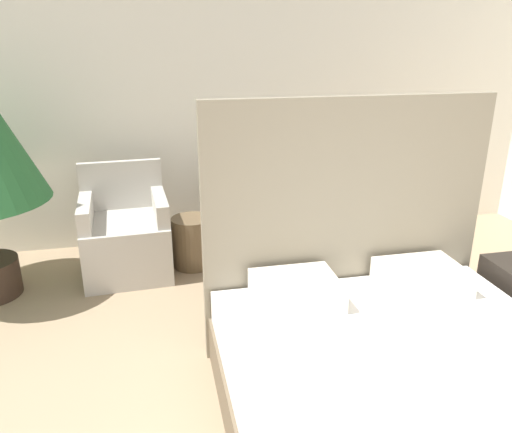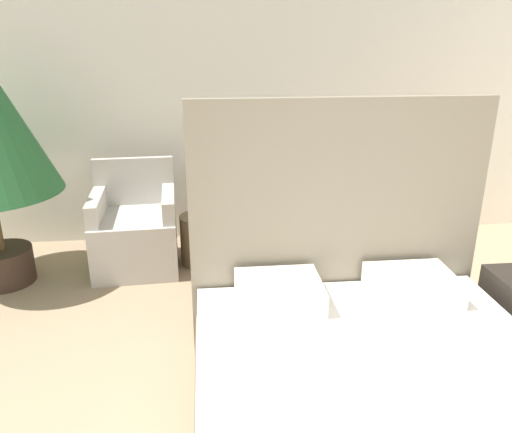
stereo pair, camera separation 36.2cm
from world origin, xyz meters
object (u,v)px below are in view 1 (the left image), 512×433
bed (413,397)px  side_table (192,242)px  armchair_near_window_left (126,240)px  armchair_near_window_right (255,230)px

bed → side_table: bearing=110.2°
bed → side_table: 2.43m
armchair_near_window_left → armchair_near_window_right: same height
armchair_near_window_right → side_table: bearing=172.9°
side_table → armchair_near_window_left: bearing=-178.1°
armchair_near_window_left → side_table: bearing=-1.4°
bed → armchair_near_window_left: size_ratio=2.35×
bed → armchair_near_window_right: 2.28m
armchair_near_window_right → side_table: (-0.55, 0.02, -0.08)m
bed → armchair_near_window_left: bed is taller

